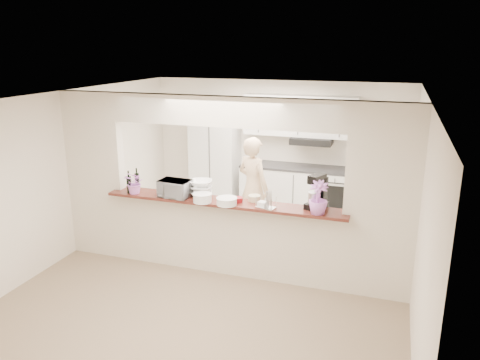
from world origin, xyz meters
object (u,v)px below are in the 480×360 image
at_px(toaster_oven, 175,189).
at_px(person, 253,188).
at_px(stand_mixer, 318,193).
at_px(refrigerator, 385,179).

height_order(toaster_oven, person, person).
height_order(stand_mixer, person, person).
bearing_deg(stand_mixer, person, 133.49).
xyz_separation_m(refrigerator, person, (-2.07, -1.24, -0.00)).
relative_size(refrigerator, person, 1.00).
xyz_separation_m(refrigerator, stand_mixer, (-0.79, -2.59, 0.44)).
bearing_deg(refrigerator, stand_mixer, -107.07).
distance_m(refrigerator, person, 2.41).
height_order(toaster_oven, stand_mixer, stand_mixer).
bearing_deg(toaster_oven, stand_mixer, 8.69).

